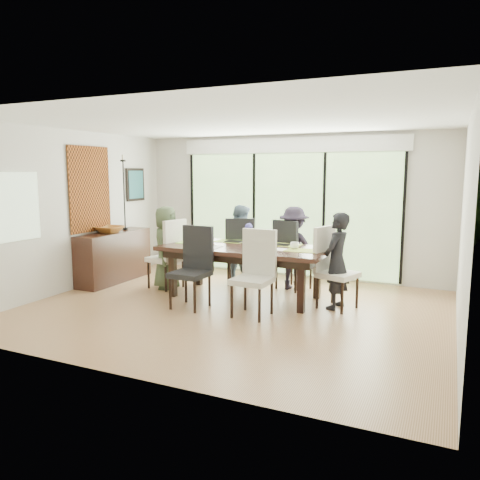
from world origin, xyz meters
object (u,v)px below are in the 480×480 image
at_px(laptop, 195,243).
at_px(chair_far_left, 241,250).
at_px(person_far_left, 240,244).
at_px(person_far_right, 294,248).
at_px(sideboard, 114,257).
at_px(cup_c, 295,246).
at_px(table_top, 245,249).
at_px(chair_far_right, 294,254).
at_px(chair_right_end, 338,268).
at_px(vase, 249,242).
at_px(chair_left_end, 165,253).
at_px(cup_b, 251,245).
at_px(person_left_end, 166,247).
at_px(chair_near_left, 190,268).
at_px(person_right_end, 337,261).
at_px(bowl, 109,229).
at_px(chair_near_right, 252,274).
at_px(cup_a, 210,239).

bearing_deg(laptop, chair_far_left, 21.35).
bearing_deg(person_far_left, person_far_right, -166.37).
bearing_deg(sideboard, cup_c, 1.19).
distance_m(table_top, chair_far_right, 1.03).
relative_size(chair_right_end, vase, 9.17).
bearing_deg(person_far_right, person_far_left, 1.52).
xyz_separation_m(chair_left_end, cup_b, (1.65, -0.10, 0.27)).
xyz_separation_m(table_top, person_left_end, (-1.48, 0.00, -0.08)).
xyz_separation_m(chair_left_end, chair_near_left, (1.00, -0.87, 0.00)).
xyz_separation_m(person_right_end, cup_b, (-1.33, -0.10, 0.17)).
bearing_deg(laptop, person_far_right, -12.22).
relative_size(chair_left_end, cup_c, 8.87).
distance_m(vase, bowl, 2.69).
relative_size(cup_b, bowl, 0.23).
xyz_separation_m(chair_far_left, bowl, (-2.19, -0.92, 0.37)).
distance_m(cup_c, bowl, 3.44).
bearing_deg(sideboard, chair_far_right, 14.44).
relative_size(chair_near_right, sideboard, 0.75).
bearing_deg(chair_near_right, bowl, 168.24).
height_order(chair_right_end, cup_b, chair_right_end).
bearing_deg(chair_far_left, sideboard, -0.10).
height_order(vase, laptop, vase).
xyz_separation_m(chair_near_left, person_far_left, (0.05, 1.70, 0.11)).
height_order(chair_near_right, vase, chair_near_right).
xyz_separation_m(person_right_end, vase, (-1.43, 0.05, 0.18)).
height_order(table_top, sideboard, sideboard).
xyz_separation_m(chair_near_right, person_far_right, (0.05, 1.70, 0.11)).
relative_size(chair_left_end, chair_right_end, 1.00).
relative_size(vase, cup_c, 0.97).
xyz_separation_m(cup_c, bowl, (-3.44, -0.17, 0.09)).
distance_m(chair_far_right, bowl, 3.34).
xyz_separation_m(chair_left_end, person_left_end, (0.02, 0.00, 0.11)).
bearing_deg(cup_b, table_top, 146.31).
distance_m(person_far_left, cup_b, 1.12).
relative_size(person_far_left, vase, 10.75).
xyz_separation_m(chair_far_right, person_left_end, (-2.03, -0.85, 0.11)).
relative_size(chair_near_right, cup_a, 8.87).
height_order(chair_right_end, cup_c, chair_right_end).
distance_m(chair_left_end, sideboard, 1.15).
distance_m(chair_left_end, chair_near_left, 1.33).
distance_m(chair_far_right, laptop, 1.71).
xyz_separation_m(chair_far_left, cup_c, (1.25, -0.75, 0.27)).
height_order(person_far_left, cup_a, person_far_left).
bearing_deg(person_far_left, person_left_end, 52.49).
relative_size(chair_right_end, cup_b, 11.00).
height_order(chair_left_end, chair_far_left, same).
height_order(chair_near_right, cup_c, chair_near_right).
bearing_deg(bowl, chair_far_left, 22.82).
relative_size(chair_far_left, vase, 9.17).
xyz_separation_m(cup_c, sideboard, (-3.44, -0.07, -0.42)).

